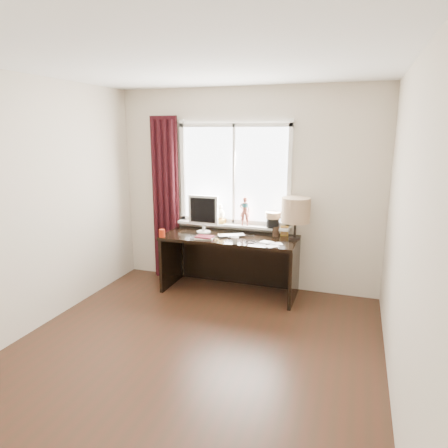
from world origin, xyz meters
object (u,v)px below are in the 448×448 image
(laptop, at_px, (231,235))
(monitor, at_px, (203,212))
(red_cup, at_px, (162,233))
(desk, at_px, (232,253))
(mug, at_px, (235,240))
(table_lamp, at_px, (296,211))

(laptop, bearing_deg, monitor, 141.20)
(red_cup, bearing_deg, desk, 26.38)
(mug, bearing_deg, monitor, 144.81)
(mug, relative_size, red_cup, 0.94)
(mug, relative_size, desk, 0.05)
(laptop, relative_size, mug, 3.58)
(laptop, height_order, desk, laptop)
(laptop, xyz_separation_m, red_cup, (-0.82, -0.31, 0.04))
(red_cup, bearing_deg, mug, 0.00)
(laptop, relative_size, desk, 0.20)
(red_cup, xyz_separation_m, table_lamp, (1.60, 0.42, 0.31))
(red_cup, distance_m, table_lamp, 1.68)
(desk, height_order, monitor, monitor)
(monitor, bearing_deg, table_lamp, 1.30)
(red_cup, bearing_deg, laptop, 20.48)
(laptop, distance_m, desk, 0.27)
(table_lamp, bearing_deg, monitor, -178.70)
(red_cup, relative_size, table_lamp, 0.19)
(laptop, distance_m, red_cup, 0.88)
(laptop, height_order, red_cup, red_cup)
(laptop, height_order, table_lamp, table_lamp)
(mug, xyz_separation_m, table_lamp, (0.64, 0.42, 0.32))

